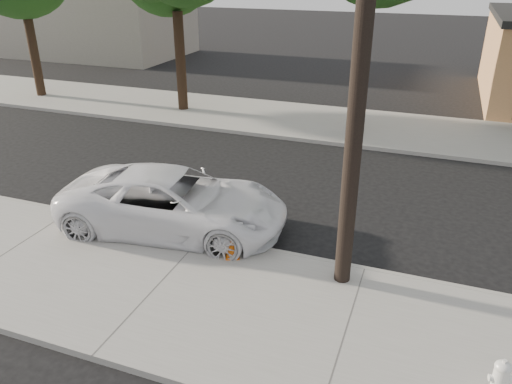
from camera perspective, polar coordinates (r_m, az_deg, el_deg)
ground at (r=14.25m, az=-2.36°, el=-1.62°), size 120.00×120.00×0.00m
near_sidewalk at (r=10.94m, az=-11.18°, el=-10.74°), size 90.00×4.40×0.15m
far_sidewalk at (r=21.76m, az=6.33°, el=8.01°), size 90.00×5.00×0.15m
curb_near at (r=12.54m, az=-6.06°, el=-5.34°), size 90.00×0.12×0.16m
building_far at (r=40.56m, az=-18.73°, el=18.28°), size 14.00×8.00×5.00m
utility_pole at (r=9.28m, az=11.85°, el=14.06°), size 1.40×0.34×9.00m
police_cruiser at (r=12.83m, az=-9.34°, el=-1.13°), size 6.06×3.38×1.60m
fire_hydrant at (r=9.09m, az=26.11°, el=-18.67°), size 0.36×0.32×0.67m
traffic_cone at (r=11.48m, az=-2.71°, el=-6.13°), size 0.42×0.42×0.62m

